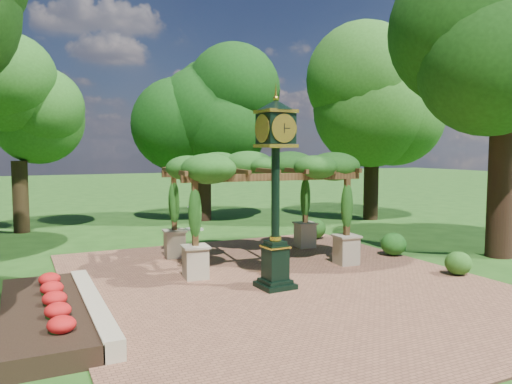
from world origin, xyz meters
name	(u,v)px	position (x,y,z in m)	size (l,w,h in m)	color
ground	(303,295)	(0.00, 0.00, 0.00)	(120.00, 120.00, 0.00)	#1E4714
brick_plaza	(282,284)	(0.00, 1.00, 0.02)	(10.00, 12.00, 0.04)	brown
border_wall	(93,308)	(-4.60, 0.50, 0.20)	(0.35, 5.00, 0.40)	#C6B793
flower_bed	(44,315)	(-5.50, 0.50, 0.18)	(1.50, 5.00, 0.36)	red
pedestal_clock	(276,176)	(-0.36, 0.69, 2.74)	(0.95, 0.95, 4.57)	black
pergola	(258,172)	(0.55, 3.52, 2.68)	(5.45, 3.69, 3.26)	tan
sundial	(194,220)	(0.70, 9.87, 0.44)	(0.70, 0.70, 1.00)	#9B9C93
shrub_front	(458,263)	(4.60, -0.32, 0.35)	(0.69, 0.69, 0.62)	#275A19
shrub_mid	(394,244)	(4.71, 2.33, 0.40)	(0.79, 0.79, 0.71)	#1F5A19
shrub_back	(315,229)	(4.08, 5.91, 0.41)	(0.83, 0.83, 0.74)	#255A1A
tree_west_far	(17,105)	(-5.75, 12.43, 5.11)	(3.37, 3.37, 7.48)	#322513
tree_north	(202,103)	(2.07, 12.54, 5.51)	(4.52, 4.52, 8.04)	#301C13
tree_east_far	(373,93)	(9.42, 9.34, 5.99)	(4.94, 4.94, 8.71)	black
tree_east_near	(508,32)	(7.68, 0.88, 6.90)	(4.72, 4.72, 10.08)	#331E14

